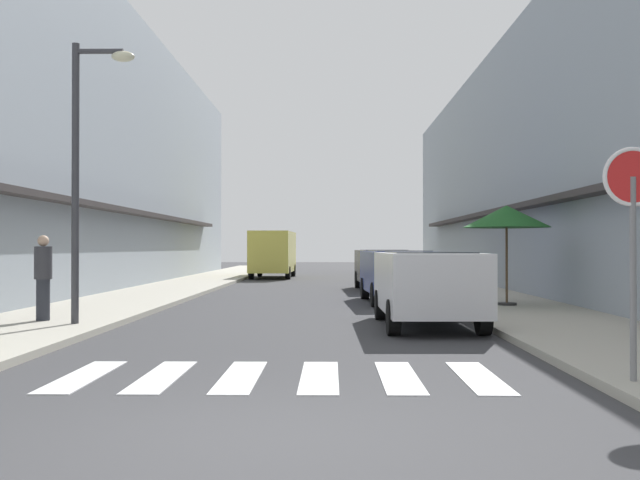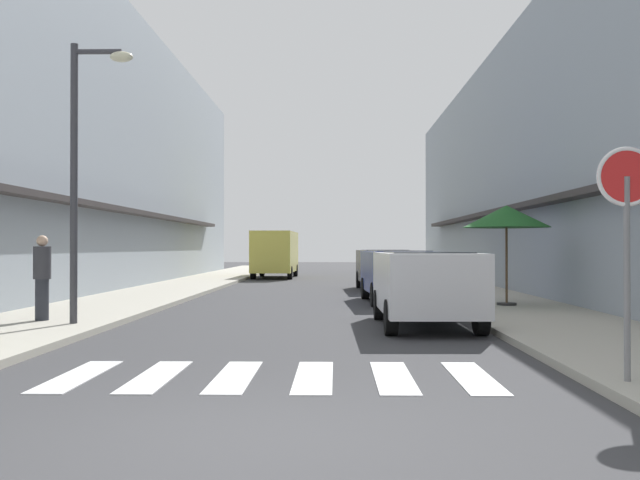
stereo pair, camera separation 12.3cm
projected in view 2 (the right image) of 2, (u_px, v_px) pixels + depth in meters
The scene contains 14 objects.
ground_plane at pixel (314, 294), 24.43m from camera, with size 102.61×102.61×0.00m, color #38383A.
sidewalk_left at pixel (163, 292), 24.54m from camera, with size 3.09×65.30×0.12m, color #ADA899.
sidewalk_right at pixel (466, 292), 24.32m from camera, with size 3.09×65.30×0.12m, color #ADA899.
building_row_left at pixel (60, 147), 26.01m from camera, with size 5.50×43.98×10.33m.
building_row_right at pixel (574, 164), 25.61m from camera, with size 5.50×43.98×8.97m.
crosswalk at pixel (274, 377), 8.74m from camera, with size 5.20×2.20×0.01m.
parked_car_near at pixel (425, 280), 14.21m from camera, with size 1.86×4.25×1.47m.
parked_car_mid at pixel (398, 270), 20.40m from camera, with size 1.98×4.44×1.47m.
parked_car_far at pixel (384, 265), 26.38m from camera, with size 1.95×4.40×1.47m.
delivery_van at pixel (275, 250), 37.00m from camera, with size 2.09×5.44×2.37m.
round_street_sign at pixel (627, 202), 7.84m from camera, with size 0.65×0.07×2.53m.
street_lamp at pixel (84, 152), 13.79m from camera, with size 1.19×0.28×5.30m.
cafe_umbrella at pixel (506, 217), 18.11m from camera, with size 2.17×2.17×2.48m.
pedestrian_walking_near at pixel (42, 276), 14.35m from camera, with size 0.34×0.34×1.68m.
Camera 2 is at (0.74, -5.78, 1.56)m, focal length 40.88 mm.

